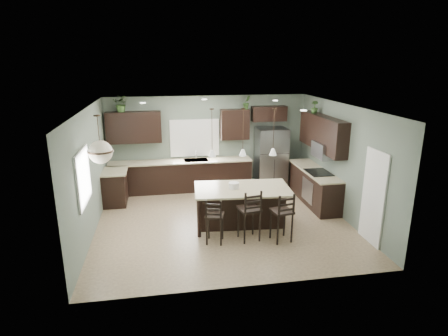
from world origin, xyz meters
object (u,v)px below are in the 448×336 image
serving_dish (234,185)px  bar_stool_right (282,217)px  bar_stool_left (215,220)px  refrigerator (271,158)px  bar_stool_center (249,214)px  kitchen_island (242,206)px  plant_back_left (121,104)px

serving_dish → bar_stool_right: bar_stool_right is taller
bar_stool_left → bar_stool_right: bar_stool_right is taller
refrigerator → serving_dish: size_ratio=7.71×
bar_stool_center → bar_stool_right: bar_stool_center is taller
refrigerator → bar_stool_left: (-2.23, -3.35, -0.41)m
kitchen_island → bar_stool_left: size_ratio=2.15×
bar_stool_left → bar_stool_right: size_ratio=0.91×
refrigerator → plant_back_left: size_ratio=3.94×
refrigerator → bar_stool_right: 3.62m
refrigerator → bar_stool_left: refrigerator is taller
kitchen_island → bar_stool_left: bearing=-129.8°
bar_stool_center → bar_stool_right: (0.68, -0.17, -0.03)m
refrigerator → kitchen_island: 2.97m
kitchen_island → bar_stool_right: bearing=-51.1°
kitchen_island → plant_back_left: size_ratio=4.72×
serving_dish → bar_stool_center: bar_stool_center is taller
bar_stool_left → serving_dish: bearing=70.3°
bar_stool_left → plant_back_left: (-2.10, 3.58, 2.12)m
refrigerator → bar_stool_right: refrigerator is taller
kitchen_island → serving_dish: (-0.20, 0.02, 0.53)m
kitchen_island → bar_stool_right: bar_stool_right is taller
kitchen_island → plant_back_left: bearing=140.4°
refrigerator → plant_back_left: plant_back_left is taller
refrigerator → kitchen_island: bearing=-119.8°
bar_stool_right → bar_stool_center: bearing=155.7°
refrigerator → bar_stool_right: size_ratio=1.64×
bar_stool_right → refrigerator: bearing=67.1°
kitchen_island → serving_dish: 0.57m
serving_dish → bar_stool_right: bearing=-48.6°
kitchen_island → plant_back_left: 4.55m
kitchen_island → bar_stool_left: 1.12m
bar_stool_left → bar_stool_center: bearing=16.3°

